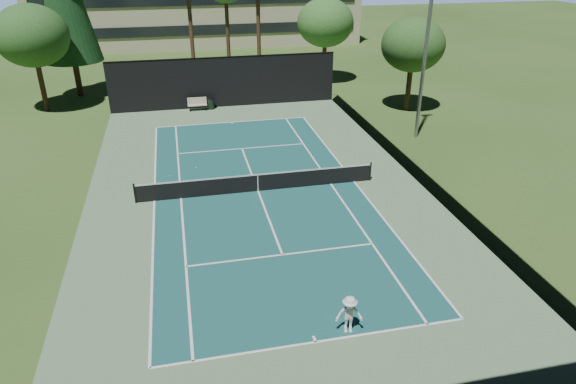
# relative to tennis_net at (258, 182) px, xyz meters

# --- Properties ---
(ground) EXTENTS (160.00, 160.00, 0.00)m
(ground) POSITION_rel_tennis_net_xyz_m (0.00, 0.00, -0.56)
(ground) COLOR #32521F
(ground) RESTS_ON ground
(apron_slab) EXTENTS (18.00, 32.00, 0.01)m
(apron_slab) POSITION_rel_tennis_net_xyz_m (0.00, 0.00, -0.55)
(apron_slab) COLOR #5B7F59
(apron_slab) RESTS_ON ground
(court_surface) EXTENTS (10.97, 23.77, 0.01)m
(court_surface) POSITION_rel_tennis_net_xyz_m (0.00, 0.00, -0.55)
(court_surface) COLOR #19514F
(court_surface) RESTS_ON ground
(court_lines) EXTENTS (11.07, 23.87, 0.01)m
(court_lines) POSITION_rel_tennis_net_xyz_m (0.00, 0.00, -0.54)
(court_lines) COLOR white
(court_lines) RESTS_ON ground
(tennis_net) EXTENTS (12.90, 0.10, 1.10)m
(tennis_net) POSITION_rel_tennis_net_xyz_m (0.00, 0.00, 0.00)
(tennis_net) COLOR black
(tennis_net) RESTS_ON ground
(fence) EXTENTS (18.04, 32.05, 4.03)m
(fence) POSITION_rel_tennis_net_xyz_m (0.00, 0.06, 1.45)
(fence) COLOR black
(fence) RESTS_ON ground
(player) EXTENTS (1.04, 0.71, 1.47)m
(player) POSITION_rel_tennis_net_xyz_m (1.25, -11.59, 0.18)
(player) COLOR white
(player) RESTS_ON ground
(tennis_ball_a) EXTENTS (0.06, 0.06, 0.06)m
(tennis_ball_a) POSITION_rel_tennis_net_xyz_m (-4.92, -12.01, -0.53)
(tennis_ball_a) COLOR yellow
(tennis_ball_a) RESTS_ON ground
(tennis_ball_b) EXTENTS (0.07, 0.07, 0.07)m
(tennis_ball_b) POSITION_rel_tennis_net_xyz_m (-3.10, 3.88, -0.52)
(tennis_ball_b) COLOR #E1F537
(tennis_ball_b) RESTS_ON ground
(tennis_ball_c) EXTENTS (0.08, 0.08, 0.08)m
(tennis_ball_c) POSITION_rel_tennis_net_xyz_m (3.49, 1.47, -0.52)
(tennis_ball_c) COLOR #BFE233
(tennis_ball_c) RESTS_ON ground
(tennis_ball_d) EXTENTS (0.07, 0.07, 0.07)m
(tennis_ball_d) POSITION_rel_tennis_net_xyz_m (-4.64, 3.02, -0.52)
(tennis_ball_d) COLOR gold
(tennis_ball_d) RESTS_ON ground
(park_bench) EXTENTS (1.50, 0.45, 1.02)m
(park_bench) POSITION_rel_tennis_net_xyz_m (-2.30, 15.48, -0.01)
(park_bench) COLOR #C1B4A0
(park_bench) RESTS_ON ground
(trash_bin) EXTENTS (0.56, 0.56, 0.95)m
(trash_bin) POSITION_rel_tennis_net_xyz_m (-1.21, 15.56, -0.08)
(trash_bin) COLOR black
(trash_bin) RESTS_ON ground
(decid_tree_a) EXTENTS (5.12, 5.12, 7.62)m
(decid_tree_a) POSITION_rel_tennis_net_xyz_m (10.00, 22.00, 4.86)
(decid_tree_a) COLOR #462C1E
(decid_tree_a) RESTS_ON ground
(decid_tree_b) EXTENTS (4.80, 4.80, 7.14)m
(decid_tree_b) POSITION_rel_tennis_net_xyz_m (14.00, 12.00, 4.52)
(decid_tree_b) COLOR #49321F
(decid_tree_b) RESTS_ON ground
(decid_tree_c) EXTENTS (5.44, 5.44, 8.09)m
(decid_tree_c) POSITION_rel_tennis_net_xyz_m (-14.00, 18.00, 5.21)
(decid_tree_c) COLOR #492E1F
(decid_tree_c) RESTS_ON ground
(campus_building) EXTENTS (40.50, 12.50, 8.30)m
(campus_building) POSITION_rel_tennis_net_xyz_m (0.00, 45.98, 3.65)
(campus_building) COLOR #BFB694
(campus_building) RESTS_ON ground
(light_pole) EXTENTS (0.90, 0.25, 12.22)m
(light_pole) POSITION_rel_tennis_net_xyz_m (12.00, 6.00, 5.90)
(light_pole) COLOR gray
(light_pole) RESTS_ON ground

